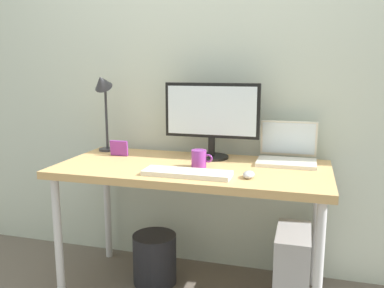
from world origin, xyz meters
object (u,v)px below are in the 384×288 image
(keyboard, at_px, (187,173))
(monitor, at_px, (212,116))
(photo_frame, at_px, (119,148))
(laptop, at_px, (287,152))
(mouse, at_px, (249,175))
(desk, at_px, (192,177))
(coffee_mug, at_px, (199,159))
(desk_lamp, at_px, (103,95))
(wastebasket, at_px, (155,259))
(computer_tower, at_px, (292,267))

(keyboard, bearing_deg, monitor, 86.27)
(monitor, xyz_separation_m, photo_frame, (-0.55, -0.09, -0.20))
(laptop, distance_m, mouse, 0.42)
(desk, xyz_separation_m, monitor, (0.06, 0.21, 0.32))
(desk, xyz_separation_m, coffee_mug, (0.05, -0.02, 0.11))
(desk, distance_m, desk_lamp, 0.79)
(laptop, bearing_deg, desk, -155.27)
(monitor, xyz_separation_m, laptop, (0.43, 0.02, -0.19))
(keyboard, height_order, wastebasket, keyboard)
(photo_frame, bearing_deg, mouse, -18.86)
(wastebasket, bearing_deg, photo_frame, 164.93)
(mouse, distance_m, computer_tower, 0.64)
(coffee_mug, bearing_deg, keyboard, -94.71)
(monitor, height_order, laptop, monitor)
(desk, distance_m, computer_tower, 0.73)
(monitor, distance_m, computer_tower, 0.95)
(desk, distance_m, mouse, 0.38)
(desk_lamp, bearing_deg, desk, -18.44)
(desk, height_order, laptop, laptop)
(mouse, height_order, computer_tower, mouse)
(mouse, distance_m, coffee_mug, 0.32)
(photo_frame, bearing_deg, coffee_mug, -14.76)
(desk, xyz_separation_m, mouse, (0.33, -0.16, 0.08))
(wastebasket, bearing_deg, mouse, -20.40)
(coffee_mug, height_order, photo_frame, same)
(desk, xyz_separation_m, photo_frame, (-0.49, 0.12, 0.11))
(keyboard, relative_size, photo_frame, 4.00)
(desk_lamp, height_order, mouse, desk_lamp)
(monitor, relative_size, coffee_mug, 4.79)
(mouse, bearing_deg, photo_frame, 161.14)
(desk_lamp, height_order, photo_frame, desk_lamp)
(desk, xyz_separation_m, laptop, (0.49, 0.23, 0.12))
(coffee_mug, bearing_deg, laptop, 29.41)
(desk, relative_size, keyboard, 3.33)
(mouse, bearing_deg, wastebasket, 159.60)
(computer_tower, bearing_deg, photo_frame, 176.09)
(desk, height_order, photo_frame, photo_frame)
(mouse, bearing_deg, computer_tower, 43.53)
(desk_lamp, bearing_deg, keyboard, -31.87)
(laptop, xyz_separation_m, computer_tower, (0.06, -0.18, -0.60))
(desk, height_order, wastebasket, desk)
(keyboard, distance_m, photo_frame, 0.61)
(desk, relative_size, wastebasket, 4.89)
(desk_lamp, xyz_separation_m, photo_frame, (0.14, -0.09, -0.31))
(desk_lamp, distance_m, coffee_mug, 0.78)
(desk, bearing_deg, mouse, -26.27)
(desk, height_order, coffee_mug, coffee_mug)
(desk, relative_size, desk_lamp, 2.92)
(keyboard, bearing_deg, photo_frame, 148.56)
(desk_lamp, height_order, computer_tower, desk_lamp)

